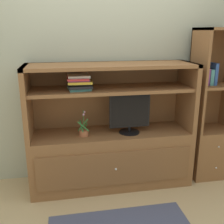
% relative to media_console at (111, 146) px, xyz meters
% --- Properties ---
extents(ground_plane, '(8.00, 8.00, 0.00)m').
position_rel_media_console_xyz_m(ground_plane, '(0.00, -0.40, -0.47)').
color(ground_plane, tan).
extents(painted_rear_wall, '(6.00, 0.10, 2.80)m').
position_rel_media_console_xyz_m(painted_rear_wall, '(0.00, 0.35, 0.93)').
color(painted_rear_wall, '#ADB29E').
rests_on(painted_rear_wall, ground_plane).
extents(media_console, '(1.83, 0.56, 1.41)m').
position_rel_media_console_xyz_m(media_console, '(0.00, 0.00, 0.00)').
color(media_console, brown).
rests_on(media_console, ground_plane).
extents(tv_monitor, '(0.45, 0.23, 0.45)m').
position_rel_media_console_xyz_m(tv_monitor, '(0.20, -0.06, 0.41)').
color(tv_monitor, black).
rests_on(tv_monitor, media_console).
extents(potted_plant, '(0.12, 0.13, 0.29)m').
position_rel_media_console_xyz_m(potted_plant, '(-0.32, -0.07, 0.23)').
color(potted_plant, '#B26642').
rests_on(potted_plant, media_console).
extents(magazine_stack, '(0.27, 0.34, 0.16)m').
position_rel_media_console_xyz_m(magazine_stack, '(-0.35, -0.01, 0.77)').
color(magazine_stack, teal).
rests_on(magazine_stack, media_console).
extents(bookshelf_tall, '(0.49, 0.43, 1.78)m').
position_rel_media_console_xyz_m(bookshelf_tall, '(1.23, 0.01, 0.11)').
color(bookshelf_tall, brown).
rests_on(bookshelf_tall, ground_plane).
extents(upright_book_row, '(0.16, 0.16, 0.25)m').
position_rel_media_console_xyz_m(upright_book_row, '(1.13, -0.00, 0.79)').
color(upright_book_row, '#A56638').
rests_on(upright_book_row, bookshelf_tall).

